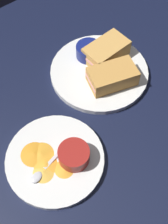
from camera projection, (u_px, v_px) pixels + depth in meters
ground_plane at (124, 101)px, 83.29cm from camera, size 110.00×110.00×3.00cm
plate_sandwich_main at (100, 72)px, 85.95cm from camera, size 28.54×28.54×1.60cm
sandwich_half_near at (113, 76)px, 81.02cm from camera, size 14.76×11.20×4.80cm
sandwich_half_far at (106, 51)px, 85.87cm from camera, size 13.53×8.12×4.80cm
ramekin_dark_sauce at (89, 51)px, 86.43cm from camera, size 7.46×7.46×3.81cm
spoon_by_dark_ramekin at (94, 69)px, 84.93cm from camera, size 5.40×9.60×0.80cm
plate_chips_companion at (55, 159)px, 71.54cm from camera, size 24.10×24.10×1.60cm
ramekin_light_gravy at (74, 155)px, 69.06cm from camera, size 7.58×7.58×3.84cm
spoon_by_gravy_ramekin at (40, 173)px, 68.47cm from camera, size 9.94×3.61×0.80cm
plantain_chip_scatter at (43, 161)px, 70.15cm from camera, size 11.04×15.21×0.60cm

